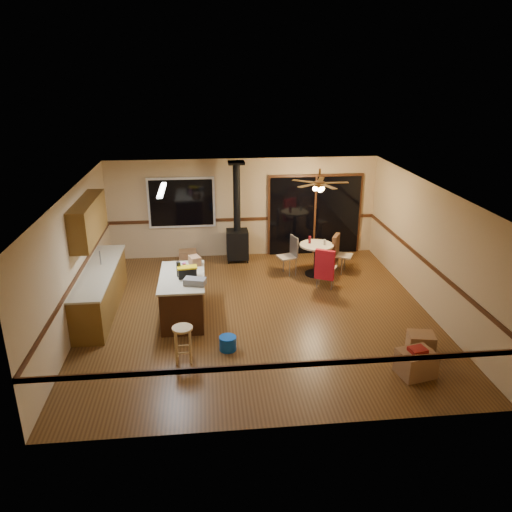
{
  "coord_description": "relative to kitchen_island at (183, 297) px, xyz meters",
  "views": [
    {
      "loc": [
        -0.98,
        -9.14,
        4.71
      ],
      "look_at": [
        0.0,
        0.3,
        1.15
      ],
      "focal_mm": 35.0,
      "sensor_mm": 36.0,
      "label": 1
    }
  ],
  "objects": [
    {
      "name": "toolbox_yellow_lid",
      "position": [
        0.11,
        -0.08,
        0.66
      ],
      "size": [
        0.41,
        0.24,
        0.03
      ],
      "primitive_type": "cube",
      "rotation": [
        0.0,
        0.0,
        0.11
      ],
      "color": "gold",
      "rests_on": "toolbox_black"
    },
    {
      "name": "chair_near",
      "position": [
        3.14,
        1.06,
        0.14
      ],
      "size": [
        0.59,
        0.61,
        0.7
      ],
      "color": "tan",
      "rests_on": "ground"
    },
    {
      "name": "chair_left",
      "position": [
        2.53,
        2.05,
        0.14
      ],
      "size": [
        0.5,
        0.5,
        0.51
      ],
      "color": "tan",
      "rests_on": "ground"
    },
    {
      "name": "sliding_door",
      "position": [
        3.4,
        3.45,
        0.6
      ],
      "size": [
        2.52,
        0.1,
        2.1
      ],
      "primitive_type": "cube",
      "color": "black",
      "rests_on": "ground"
    },
    {
      "name": "toolbox_black",
      "position": [
        0.11,
        -0.08,
        0.55
      ],
      "size": [
        0.37,
        0.23,
        0.2
      ],
      "primitive_type": "cube",
      "rotation": [
        0.0,
        0.0,
        0.11
      ],
      "color": "black",
      "rests_on": "kitchen_island"
    },
    {
      "name": "chair_rail",
      "position": [
        1.5,
        0.0,
        0.55
      ],
      "size": [
        7.0,
        7.0,
        0.08
      ],
      "primitive_type": null,
      "color": "#3D1F0F",
      "rests_on": "ground"
    },
    {
      "name": "box_corner_b",
      "position": [
        4.21,
        -1.79,
        -0.27
      ],
      "size": [
        0.52,
        0.47,
        0.36
      ],
      "primitive_type": "cube",
      "rotation": [
        0.0,
        0.0,
        -0.2
      ],
      "color": "#89603D",
      "rests_on": "floor"
    },
    {
      "name": "wall_front",
      "position": [
        1.5,
        -3.5,
        0.85
      ],
      "size": [
        7.0,
        0.0,
        7.0
      ],
      "primitive_type": "plane",
      "rotation": [
        -1.57,
        0.0,
        0.0
      ],
      "color": "tan",
      "rests_on": "ground"
    },
    {
      "name": "lower_cabinets",
      "position": [
        -1.7,
        0.5,
        -0.02
      ],
      "size": [
        0.6,
        3.0,
        0.86
      ],
      "primitive_type": "cube",
      "color": "brown",
      "rests_on": "ground"
    },
    {
      "name": "toolbox_grey",
      "position": [
        0.26,
        -0.45,
        0.51
      ],
      "size": [
        0.45,
        0.33,
        0.13
      ],
      "primitive_type": "cube",
      "rotation": [
        0.0,
        0.0,
        -0.28
      ],
      "color": "slate",
      "rests_on": "kitchen_island"
    },
    {
      "name": "ceiling",
      "position": [
        1.5,
        0.0,
        2.15
      ],
      "size": [
        7.0,
        7.0,
        0.0
      ],
      "primitive_type": "plane",
      "rotation": [
        3.14,
        0.0,
        0.0
      ],
      "color": "silver",
      "rests_on": "ground"
    },
    {
      "name": "box_corner_a",
      "position": [
        3.85,
        -2.45,
        -0.24
      ],
      "size": [
        0.64,
        0.58,
        0.42
      ],
      "primitive_type": "cube",
      "rotation": [
        0.0,
        0.0,
        0.21
      ],
      "color": "#89603D",
      "rests_on": "floor"
    },
    {
      "name": "glass_red",
      "position": [
        2.98,
        2.02,
        0.42
      ],
      "size": [
        0.08,
        0.08,
        0.18
      ],
      "primitive_type": "cylinder",
      "rotation": [
        0.0,
        0.0,
        0.2
      ],
      "color": "#590C14",
      "rests_on": "dining_table"
    },
    {
      "name": "box_small_red",
      "position": [
        3.85,
        -2.45,
        0.01
      ],
      "size": [
        0.31,
        0.27,
        0.07
      ],
      "primitive_type": "cube",
      "rotation": [
        0.0,
        0.0,
        0.21
      ],
      "color": "maroon",
      "rests_on": "box_corner_a"
    },
    {
      "name": "kitchen_island",
      "position": [
        0.0,
        0.0,
        0.0
      ],
      "size": [
        0.88,
        1.68,
        0.9
      ],
      "color": "#351B0D",
      "rests_on": "ground"
    },
    {
      "name": "fluorescent_strip",
      "position": [
        -0.3,
        0.3,
        2.11
      ],
      "size": [
        0.1,
        1.2,
        0.04
      ],
      "primitive_type": "cube",
      "color": "white",
      "rests_on": "ceiling"
    },
    {
      "name": "wall_back",
      "position": [
        1.5,
        3.5,
        0.85
      ],
      "size": [
        7.0,
        0.0,
        7.0
      ],
      "primitive_type": "plane",
      "rotation": [
        1.57,
        0.0,
        0.0
      ],
      "color": "tan",
      "rests_on": "ground"
    },
    {
      "name": "window",
      "position": [
        -0.1,
        3.45,
        1.05
      ],
      "size": [
        1.72,
        0.1,
        1.32
      ],
      "primitive_type": "cube",
      "color": "black",
      "rests_on": "ground"
    },
    {
      "name": "box_under_window",
      "position": [
        0.01,
        2.98,
        -0.27
      ],
      "size": [
        0.46,
        0.38,
        0.36
      ],
      "primitive_type": "cube",
      "rotation": [
        0.0,
        0.0,
        0.05
      ],
      "color": "#89603D",
      "rests_on": "floor"
    },
    {
      "name": "blue_bucket",
      "position": [
        0.82,
        -1.35,
        -0.32
      ],
      "size": [
        0.34,
        0.34,
        0.26
      ],
      "primitive_type": "cylinder",
      "rotation": [
        0.0,
        0.0,
        -0.12
      ],
      "color": "#0D4ABA",
      "rests_on": "floor"
    },
    {
      "name": "dining_table",
      "position": [
        3.13,
        1.92,
        0.07
      ],
      "size": [
        0.81,
        0.81,
        0.78
      ],
      "color": "black",
      "rests_on": "ground"
    },
    {
      "name": "bottle_pink",
      "position": [
        0.05,
        0.1,
        0.57
      ],
      "size": [
        0.09,
        0.09,
        0.24
      ],
      "primitive_type": "cylinder",
      "rotation": [
        0.0,
        0.0,
        0.3
      ],
      "color": "#D84C8C",
      "rests_on": "kitchen_island"
    },
    {
      "name": "wall_right",
      "position": [
        5.0,
        0.0,
        0.85
      ],
      "size": [
        0.0,
        7.0,
        7.0
      ],
      "primitive_type": "plane",
      "rotation": [
        1.57,
        0.0,
        -1.57
      ],
      "color": "tan",
      "rests_on": "ground"
    },
    {
      "name": "wall_left",
      "position": [
        -2.0,
        0.0,
        0.85
      ],
      "size": [
        0.0,
        7.0,
        7.0
      ],
      "primitive_type": "plane",
      "rotation": [
        1.57,
        0.0,
        1.57
      ],
      "color": "tan",
      "rests_on": "ground"
    },
    {
      "name": "glass_cream",
      "position": [
        3.31,
        1.87,
        0.39
      ],
      "size": [
        0.07,
        0.07,
        0.13
      ],
      "primitive_type": "cylinder",
      "rotation": [
        0.0,
        0.0,
        -0.32
      ],
      "color": "beige",
      "rests_on": "dining_table"
    },
    {
      "name": "wood_stove",
      "position": [
        1.3,
        3.05,
        0.28
      ],
      "size": [
        0.55,
        0.5,
        2.52
      ],
      "color": "black",
      "rests_on": "ground"
    },
    {
      "name": "bottle_white",
      "position": [
        0.02,
        0.3,
        0.53
      ],
      "size": [
        0.07,
        0.07,
        0.17
      ],
      "primitive_type": "cylinder",
      "rotation": [
        0.0,
        0.0,
        -0.35
      ],
      "color": "white",
      "rests_on": "kitchen_island"
    },
    {
      "name": "chair_right",
      "position": [
        3.67,
        2.05,
        0.14
      ],
      "size": [
        0.6,
        0.58,
        0.7
      ],
      "color": "tan",
      "rests_on": "ground"
    },
    {
      "name": "bottle_dark",
      "position": [
        -0.05,
        -0.01,
        0.6
      ],
      "size": [
        0.1,
        0.1,
        0.3
      ],
      "primitive_type": "cylinder",
      "rotation": [
        0.0,
        0.0,
        0.22
      ],
      "color": "black",
      "rests_on": "kitchen_island"
    },
    {
      "name": "countertop",
      "position": [
        -1.7,
        0.5,
        0.43
      ],
      "size": [
        0.64,
        3.04,
        0.04
      ],
      "primitive_type": "cube",
      "color": "#BEB393",
      "rests_on": "lower_cabinets"
    },
    {
      "name": "ceiling_fan",
      "position": [
        3.13,
        1.92,
        1.76
      ],
      "size": [
        0.24,
        0.24,
        0.55
      ],
      "color": "brown",
      "rests_on": "ceiling"
    },
    {
      "name": "floor",
      "position": [
        1.5,
        0.0,
        -0.45
      ],
      "size": [
        7.0,
        7.0,
        0.0
      ],
      "primitive_type": "plane",
      "color": "#553517",
      "rests_on": "ground"
    },
    {
      "name": "upper_cabinets",
      "position": [
        -1.83,
        0.7,
        1.45
      ],
      "size": [
        0.35,
        2.0,
        0.8
      ],
      "primitive_type": "cube",
      "color": "brown",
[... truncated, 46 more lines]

